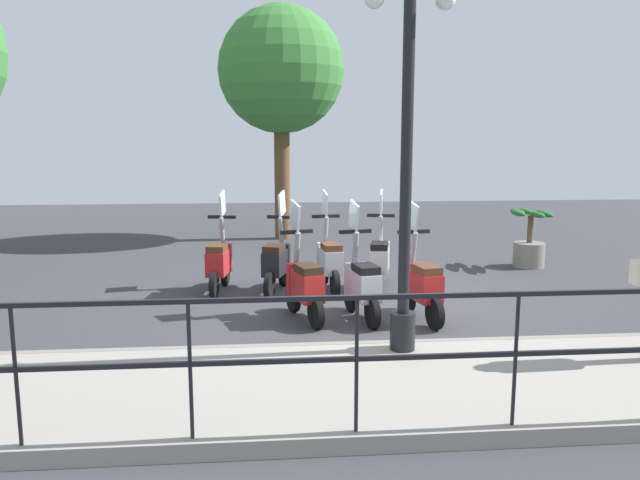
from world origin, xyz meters
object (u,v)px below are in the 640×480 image
Objects in this scene: scooter_far_0 at (380,259)px; scooter_far_3 at (219,261)px; scooter_far_1 at (329,260)px; scooter_near_0 at (421,284)px; scooter_near_2 at (304,284)px; tree_distant at (281,71)px; lamp_post_near at (406,180)px; potted_palm at (529,243)px; scooter_far_2 at (277,261)px; scooter_near_1 at (362,284)px.

scooter_far_3 is (0.03, 2.49, 0.00)m from scooter_far_0.
scooter_far_1 is 1.00× the size of scooter_far_3.
scooter_near_0 is 1.52m from scooter_near_2.
scooter_far_3 is (1.63, 1.20, 0.00)m from scooter_near_2.
scooter_far_3 is (-5.03, 1.12, -3.34)m from tree_distant.
lamp_post_near is 5.95m from potted_palm.
scooter_near_2 and scooter_far_2 have the same top height.
scooter_far_0 is 1.00× the size of scooter_far_1.
potted_palm is 3.36m from scooter_far_0.
potted_palm is at bearing -60.48° from scooter_near_1.
scooter_near_2 is at bearing -179.28° from tree_distant.
tree_distant is 6.14m from scooter_far_3.
potted_palm is 4.71m from scooter_near_1.
tree_distant is 3.44× the size of scooter_far_2.
scooter_far_1 is (1.63, 0.26, 0.00)m from scooter_near_1.
scooter_far_2 is at bearing 107.59° from potted_palm.
tree_distant is 3.44× the size of scooter_near_0.
lamp_post_near reaches higher than potted_palm.
scooter_far_1 is at bearing -34.52° from scooter_near_2.
scooter_far_1 is (-5.08, -0.58, -3.34)m from tree_distant.
scooter_far_1 is (-1.43, 3.84, 0.04)m from potted_palm.
scooter_near_1 and scooter_far_0 have the same top height.
tree_distant is at bearing 2.25° from scooter_near_0.
scooter_far_3 is (1.77, 2.72, 0.00)m from scooter_near_0.
scooter_near_2 is at bearing 156.36° from scooter_far_1.
lamp_post_near is 0.76× the size of tree_distant.
scooter_near_2 is (-6.66, -0.08, -3.34)m from tree_distant.
scooter_near_0 and scooter_far_1 have the same top height.
scooter_near_2 is 1.00× the size of scooter_far_1.
tree_distant is at bearing 0.11° from scooter_far_1.
potted_palm is at bearing -72.42° from scooter_near_2.
scooter_far_0 is (-5.06, -1.37, -3.34)m from tree_distant.
scooter_near_0 is at bearing 138.23° from potted_palm.
lamp_post_near is at bearing -173.37° from scooter_far_0.
scooter_near_0 is 1.00× the size of scooter_near_1.
lamp_post_near reaches higher than scooter_near_1.
scooter_near_2 reaches higher than potted_palm.
potted_palm is at bearing -68.11° from scooter_far_3.
scooter_near_1 is 1.65m from scooter_far_1.
potted_palm is at bearing -55.79° from scooter_far_2.
scooter_far_3 is at bearing 104.02° from potted_palm.
scooter_far_3 is (-1.38, 5.54, 0.04)m from potted_palm.
tree_distant is 3.44× the size of scooter_far_1.
scooter_far_0 is at bearing 114.91° from potted_palm.
scooter_far_3 is at bearing 81.90° from scooter_far_1.
scooter_near_0 is at bearing -115.29° from scooter_far_3.
scooter_far_1 is at bearing 104.21° from scooter_far_0.
scooter_near_2 is at bearing -135.67° from scooter_far_3.
scooter_far_0 is at bearing -3.56° from scooter_near_0.
scooter_far_2 is (-5.12, 0.24, -3.34)m from tree_distant.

